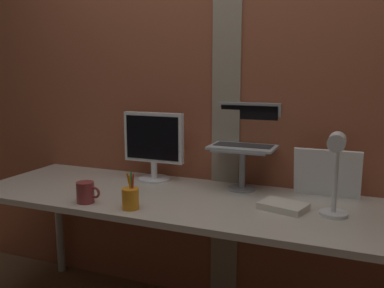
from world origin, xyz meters
The scene contains 10 objects.
brick_wall_back centered at (0.00, 0.42, 1.17)m, with size 3.69×0.16×2.34m.
desk centered at (-0.10, 0.01, 0.66)m, with size 2.19×0.71×0.73m.
monitor centered at (-0.39, 0.24, 0.95)m, with size 0.36×0.18×0.39m.
laptop_stand centered at (0.13, 0.24, 0.88)m, with size 0.28×0.22×0.22m.
laptop centered at (0.13, 0.31, 1.01)m, with size 0.34×0.27×0.23m.
whiteboard_panel centered at (0.55, 0.27, 0.85)m, with size 0.32×0.02×0.25m, color white.
desk_lamp centered at (0.60, -0.05, 0.96)m, with size 0.12×0.20×0.37m.
pen_cup centered at (-0.25, -0.25, 0.78)m, with size 0.08×0.08×0.17m.
coffee_mug centered at (-0.50, -0.25, 0.78)m, with size 0.12×0.08×0.10m.
paper_clutter_stack centered at (0.38, 0.01, 0.74)m, with size 0.20×0.14×0.03m, color silver.
Camera 1 is at (0.67, -1.79, 1.34)m, focal length 38.62 mm.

